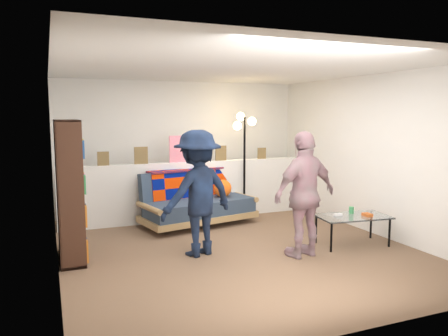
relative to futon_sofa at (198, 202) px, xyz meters
The scene contains 10 objects.
ground 1.47m from the futon_sofa, 87.79° to the right, with size 5.00×5.00×0.00m, color brown.
room_shell 1.61m from the futon_sofa, 86.70° to the right, with size 4.60×5.05×2.45m.
half_wall_ledge 0.41m from the futon_sofa, 81.81° to the left, with size 4.45×0.15×1.00m, color silver.
ledge_decor 0.90m from the futon_sofa, 115.46° to the left, with size 2.97×0.02×0.45m.
futon_sofa is the anchor object (origin of this frame).
bookshelf 2.33m from the futon_sofa, 152.21° to the right, with size 0.29×0.87×1.74m.
coffee_table 2.50m from the futon_sofa, 49.34° to the right, with size 1.04×0.65×0.51m.
floor_lamp 1.35m from the futon_sofa, 14.74° to the left, with size 0.43×0.36×1.84m.
person_left 1.63m from the futon_sofa, 108.51° to the right, with size 1.04×0.60×1.61m, color black.
person_right 2.23m from the futon_sofa, 70.30° to the right, with size 0.94×0.39×1.60m, color #CE8597.
Camera 1 is at (-2.30, -5.28, 1.81)m, focal length 35.00 mm.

